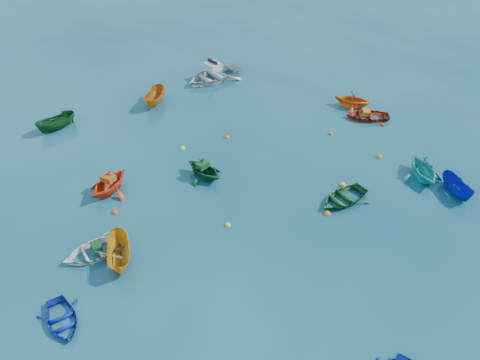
# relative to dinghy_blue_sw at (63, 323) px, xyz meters

# --- Properties ---
(ground) EXTENTS (160.00, 160.00, 0.00)m
(ground) POSITION_rel_dinghy_blue_sw_xyz_m (5.59, 6.03, 0.00)
(ground) COLOR #0A3A4D
(ground) RESTS_ON ground
(dinghy_blue_sw) EXTENTS (3.16, 3.18, 0.54)m
(dinghy_blue_sw) POSITION_rel_dinghy_blue_sw_xyz_m (0.00, 0.00, 0.00)
(dinghy_blue_sw) COLOR #0D1FA5
(dinghy_blue_sw) RESTS_ON ground
(dinghy_white_near) EXTENTS (3.91, 3.88, 0.67)m
(dinghy_white_near) POSITION_rel_dinghy_blue_sw_xyz_m (-0.39, 4.09, 0.00)
(dinghy_white_near) COLOR silver
(dinghy_white_near) RESTS_ON ground
(dinghy_orange_w) EXTENTS (3.19, 3.47, 1.53)m
(dinghy_orange_w) POSITION_rel_dinghy_blue_sw_xyz_m (-1.77, 8.88, 0.00)
(dinghy_orange_w) COLOR #F23F16
(dinghy_orange_w) RESTS_ON ground
(sampan_yellow_mid) EXTENTS (2.34, 3.24, 1.18)m
(sampan_yellow_mid) POSITION_rel_dinghy_blue_sw_xyz_m (1.06, 3.89, 0.00)
(sampan_yellow_mid) COLOR orange
(sampan_yellow_mid) RESTS_ON ground
(dinghy_green_e) EXTENTS (3.79, 3.88, 0.66)m
(dinghy_green_e) POSITION_rel_dinghy_blue_sw_xyz_m (11.67, 10.83, 0.00)
(dinghy_green_e) COLOR #13541C
(dinghy_green_e) RESTS_ON ground
(dinghy_cyan_se) EXTENTS (3.33, 3.58, 1.54)m
(dinghy_cyan_se) POSITION_rel_dinghy_blue_sw_xyz_m (16.27, 14.06, 0.00)
(dinghy_cyan_se) COLOR #1BABA6
(dinghy_cyan_se) RESTS_ON ground
(sampan_orange_n) EXTENTS (1.20, 3.11, 1.20)m
(sampan_orange_n) POSITION_rel_dinghy_blue_sw_xyz_m (-2.87, 19.56, 0.00)
(sampan_orange_n) COLOR #BE6511
(sampan_orange_n) RESTS_ON ground
(dinghy_green_n) EXTENTS (3.42, 3.28, 1.39)m
(dinghy_green_n) POSITION_rel_dinghy_blue_sw_xyz_m (3.27, 11.38, 0.00)
(dinghy_green_n) COLOR #104826
(dinghy_green_n) RESTS_ON ground
(dinghy_red_ne) EXTENTS (3.42, 2.67, 0.65)m
(dinghy_red_ne) POSITION_rel_dinghy_blue_sw_xyz_m (13.05, 20.69, 0.00)
(dinghy_red_ne) COLOR #A81F0E
(dinghy_red_ne) RESTS_ON ground
(sampan_blue_far) EXTENTS (1.99, 2.76, 1.00)m
(sampan_blue_far) POSITION_rel_dinghy_blue_sw_xyz_m (18.09, 12.94, 0.00)
(sampan_blue_far) COLOR #0D18AD
(sampan_blue_far) RESTS_ON ground
(dinghy_orange_far) EXTENTS (3.03, 2.71, 1.43)m
(dinghy_orange_far) POSITION_rel_dinghy_blue_sw_xyz_m (11.93, 22.23, 0.00)
(dinghy_orange_far) COLOR orange
(dinghy_orange_far) RESTS_ON ground
(sampan_green_far) EXTENTS (2.48, 3.05, 1.13)m
(sampan_green_far) POSITION_rel_dinghy_blue_sw_xyz_m (-8.33, 14.61, 0.00)
(sampan_green_far) COLOR #104619
(sampan_green_far) RESTS_ON ground
(motorboat_white) EXTENTS (5.79, 6.07, 1.62)m
(motorboat_white) POSITION_rel_dinghy_blue_sw_xyz_m (0.41, 24.59, 0.00)
(motorboat_white) COLOR silver
(motorboat_white) RESTS_ON ground
(tarp_green_a) EXTENTS (0.75, 0.75, 0.29)m
(tarp_green_a) POSITION_rel_dinghy_blue_sw_xyz_m (-0.32, 4.16, 0.48)
(tarp_green_a) COLOR #114716
(tarp_green_a) RESTS_ON dinghy_white_near
(tarp_orange_a) EXTENTS (0.88, 0.75, 0.36)m
(tarp_orange_a) POSITION_rel_dinghy_blue_sw_xyz_m (-1.76, 8.93, 0.95)
(tarp_orange_a) COLOR #B04D12
(tarp_orange_a) RESTS_ON dinghy_orange_w
(tarp_green_b) EXTENTS (0.84, 0.91, 0.35)m
(tarp_green_b) POSITION_rel_dinghy_blue_sw_xyz_m (3.19, 11.43, 0.87)
(tarp_green_b) COLOR #134C21
(tarp_green_b) RESTS_ON dinghy_green_n
(tarp_orange_b) EXTENTS (0.60, 0.74, 0.33)m
(tarp_orange_b) POSITION_rel_dinghy_blue_sw_xyz_m (12.95, 20.68, 0.49)
(tarp_orange_b) COLOR #BD7413
(tarp_orange_b) RESTS_ON dinghy_red_ne
(buoy_or_a) EXTENTS (0.36, 0.36, 0.36)m
(buoy_or_a) POSITION_rel_dinghy_blue_sw_xyz_m (-0.75, 7.19, 0.00)
(buoy_or_a) COLOR #E74A0C
(buoy_or_a) RESTS_ON ground
(buoy_ye_a) EXTENTS (0.32, 0.32, 0.32)m
(buoy_ye_a) POSITION_rel_dinghy_blue_sw_xyz_m (5.66, 7.49, 0.00)
(buoy_ye_a) COLOR yellow
(buoy_ye_a) RESTS_ON ground
(buoy_or_b) EXTENTS (0.38, 0.38, 0.38)m
(buoy_or_b) POSITION_rel_dinghy_blue_sw_xyz_m (10.86, 9.52, 0.00)
(buoy_or_b) COLOR orange
(buoy_or_b) RESTS_ON ground
(buoy_or_c) EXTENTS (0.37, 0.37, 0.37)m
(buoy_or_c) POSITION_rel_dinghy_blue_sw_xyz_m (3.61, 16.02, 0.00)
(buoy_or_c) COLOR orange
(buoy_or_c) RESTS_ON ground
(buoy_ye_c) EXTENTS (0.39, 0.39, 0.39)m
(buoy_ye_c) POSITION_rel_dinghy_blue_sw_xyz_m (11.60, 12.31, 0.00)
(buoy_ye_c) COLOR yellow
(buoy_ye_c) RESTS_ON ground
(buoy_or_d) EXTENTS (0.38, 0.38, 0.38)m
(buoy_or_d) POSITION_rel_dinghy_blue_sw_xyz_m (13.82, 15.76, 0.00)
(buoy_or_d) COLOR orange
(buoy_or_d) RESTS_ON ground
(buoy_ye_d) EXTENTS (0.35, 0.35, 0.35)m
(buoy_ye_d) POSITION_rel_dinghy_blue_sw_xyz_m (1.03, 14.08, 0.00)
(buoy_ye_d) COLOR yellow
(buoy_ye_d) RESTS_ON ground
(buoy_or_e) EXTENTS (0.32, 0.32, 0.32)m
(buoy_or_e) POSITION_rel_dinghy_blue_sw_xyz_m (10.59, 17.90, 0.00)
(buoy_or_e) COLOR #CF570B
(buoy_or_e) RESTS_ON ground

